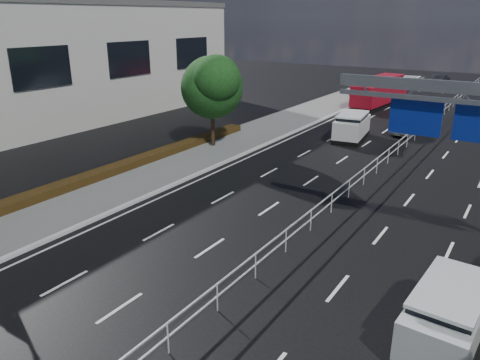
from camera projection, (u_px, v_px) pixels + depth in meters
The scene contains 11 objects.
ground at pixel (187, 338), 13.95m from camera, with size 160.00×160.00×0.00m, color black.
kerb_near at pixel (9, 257), 18.52m from camera, with size 0.25×140.00×0.15m, color silver.
median_fence at pixel (396, 150), 31.65m from camera, with size 0.05×85.00×1.02m.
hedge_near at pixel (48, 192), 24.59m from camera, with size 1.00×36.00×0.44m, color black.
near_building at pixel (49, 65), 41.89m from camera, with size 12.00×38.00×10.00m, color beige.
near_tree_back at pixel (212, 84), 32.79m from camera, with size 4.84×4.51×6.69m.
white_minivan at pixel (352, 127), 36.23m from camera, with size 2.63×4.90×2.03m.
red_bus at pixel (380, 91), 49.79m from camera, with size 3.27×10.41×3.06m.
near_car_silver at pixel (405, 125), 38.00m from camera, with size 1.64×4.07×1.39m, color #94979B.
near_car_dark at pixel (440, 80), 65.36m from camera, with size 1.52×4.36×1.44m, color black.
silver_minivan at pixel (448, 315), 13.55m from camera, with size 2.14×4.47×1.81m.
Camera 1 is at (7.62, -8.91, 9.06)m, focal length 35.00 mm.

